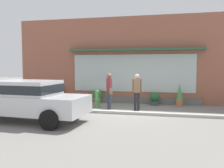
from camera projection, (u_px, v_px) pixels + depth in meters
ground_plane at (125, 113)px, 10.53m from camera, size 60.00×60.00×0.00m
curb_strip at (124, 113)px, 10.33m from camera, size 14.00×0.24×0.12m
storefront at (135, 61)px, 13.45m from camera, size 14.00×0.81×4.83m
fire_hydrant at (97, 99)px, 11.92m from camera, size 0.39×0.35×0.88m
pedestrian_with_handbag at (109, 88)px, 11.45m from camera, size 0.40×0.62×1.72m
pedestrian_passerby at (137, 89)px, 11.05m from camera, size 0.46×0.24×1.71m
parked_car_silver at (29, 98)px, 8.89m from camera, size 4.30×2.17×1.53m
potted_plant_trailing_edge at (180, 95)px, 12.24m from camera, size 0.36×0.36×1.21m
potted_plant_corner_tall at (98, 96)px, 13.66m from camera, size 0.58×0.58×0.73m
potted_plant_near_hydrant at (58, 93)px, 14.21m from camera, size 0.72×0.72×0.90m
potted_plant_window_left at (155, 98)px, 12.64m from camera, size 0.51×0.51×0.70m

